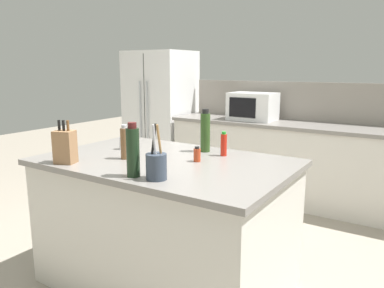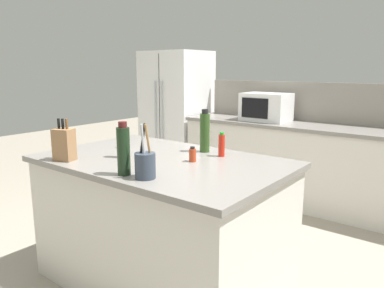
% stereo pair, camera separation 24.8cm
% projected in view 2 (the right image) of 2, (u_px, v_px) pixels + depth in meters
% --- Properties ---
extents(ground_plane, '(14.00, 14.00, 0.00)m').
position_uv_depth(ground_plane, '(163.00, 280.00, 2.81)').
color(ground_plane, gray).
extents(back_counter_run, '(3.18, 0.66, 0.94)m').
position_uv_depth(back_counter_run, '(313.00, 166.00, 4.24)').
color(back_counter_run, beige).
rests_on(back_counter_run, ground_plane).
extents(wall_backsplash, '(3.14, 0.03, 0.46)m').
position_uv_depth(wall_backsplash, '(327.00, 103.00, 4.34)').
color(wall_backsplash, gray).
rests_on(wall_backsplash, back_counter_run).
extents(kitchen_island, '(1.74, 1.10, 0.94)m').
position_uv_depth(kitchen_island, '(162.00, 221.00, 2.72)').
color(kitchen_island, beige).
rests_on(kitchen_island, ground_plane).
extents(refrigerator, '(0.86, 0.75, 1.80)m').
position_uv_depth(refrigerator, '(177.00, 115.00, 5.43)').
color(refrigerator, white).
rests_on(refrigerator, ground_plane).
extents(microwave, '(0.55, 0.39, 0.33)m').
position_uv_depth(microwave, '(266.00, 107.00, 4.48)').
color(microwave, white).
rests_on(microwave, back_counter_run).
extents(knife_block, '(0.16, 0.14, 0.29)m').
position_uv_depth(knife_block, '(64.00, 144.00, 2.56)').
color(knife_block, '#936B47').
rests_on(knife_block, kitchen_island).
extents(utensil_crock, '(0.12, 0.12, 0.32)m').
position_uv_depth(utensil_crock, '(145.00, 164.00, 2.15)').
color(utensil_crock, '#333D4C').
rests_on(utensil_crock, kitchen_island).
extents(wine_bottle, '(0.08, 0.08, 0.32)m').
position_uv_depth(wine_bottle, '(124.00, 150.00, 2.20)').
color(wine_bottle, black).
rests_on(wine_bottle, kitchen_island).
extents(pepper_grinder, '(0.06, 0.06, 0.24)m').
position_uv_depth(pepper_grinder, '(123.00, 142.00, 2.64)').
color(pepper_grinder, brown).
rests_on(pepper_grinder, kitchen_island).
extents(olive_oil_bottle, '(0.07, 0.07, 0.33)m').
position_uv_depth(olive_oil_bottle, '(205.00, 132.00, 2.81)').
color(olive_oil_bottle, '#2D4C1E').
rests_on(olive_oil_bottle, kitchen_island).
extents(salt_shaker, '(0.05, 0.05, 0.11)m').
position_uv_depth(salt_shaker, '(124.00, 141.00, 2.97)').
color(salt_shaker, silver).
rests_on(salt_shaker, kitchen_island).
extents(hot_sauce_bottle, '(0.05, 0.05, 0.18)m').
position_uv_depth(hot_sauce_bottle, '(222.00, 145.00, 2.68)').
color(hot_sauce_bottle, red).
rests_on(hot_sauce_bottle, kitchen_island).
extents(spice_jar_paprika, '(0.05, 0.05, 0.10)m').
position_uv_depth(spice_jar_paprika, '(193.00, 155.00, 2.54)').
color(spice_jar_paprika, '#B73D1E').
rests_on(spice_jar_paprika, kitchen_island).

